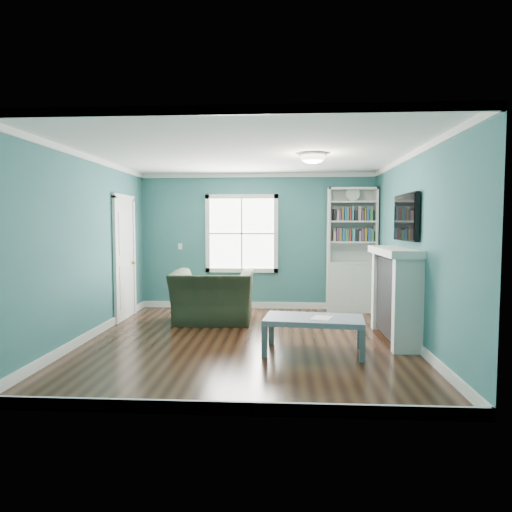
{
  "coord_description": "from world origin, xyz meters",
  "views": [
    {
      "loc": [
        0.5,
        -6.26,
        1.63
      ],
      "look_at": [
        0.1,
        0.4,
        1.16
      ],
      "focal_mm": 32.0,
      "sensor_mm": 36.0,
      "label": 1
    }
  ],
  "objects": [
    {
      "name": "bookshelf",
      "position": [
        1.77,
        2.3,
        0.92
      ],
      "size": [
        0.9,
        0.35,
        2.31
      ],
      "color": "silver",
      "rests_on": "ground"
    },
    {
      "name": "floor",
      "position": [
        0.0,
        0.0,
        0.0
      ],
      "size": [
        5.0,
        5.0,
        0.0
      ],
      "primitive_type": "plane",
      "color": "black",
      "rests_on": "ground"
    },
    {
      "name": "fireplace",
      "position": [
        2.08,
        0.2,
        0.64
      ],
      "size": [
        0.44,
        1.58,
        1.3
      ],
      "color": "black",
      "rests_on": "ground"
    },
    {
      "name": "window",
      "position": [
        -0.3,
        2.49,
        1.45
      ],
      "size": [
        1.4,
        0.06,
        1.5
      ],
      "color": "white",
      "rests_on": "room_walls"
    },
    {
      "name": "tv",
      "position": [
        2.2,
        0.2,
        1.72
      ],
      "size": [
        0.06,
        1.1,
        0.65
      ],
      "primitive_type": "cube",
      "color": "black",
      "rests_on": "fireplace"
    },
    {
      "name": "ceiling_fixture",
      "position": [
        0.9,
        0.1,
        2.55
      ],
      "size": [
        0.38,
        0.38,
        0.15
      ],
      "color": "white",
      "rests_on": "room_walls"
    },
    {
      "name": "coffee_table",
      "position": [
        0.89,
        -0.51,
        0.39
      ],
      "size": [
        1.31,
        0.81,
        0.45
      ],
      "rotation": [
        0.0,
        0.0,
        -0.11
      ],
      "color": "#525D63",
      "rests_on": "ground"
    },
    {
      "name": "trim",
      "position": [
        0.0,
        0.0,
        1.24
      ],
      "size": [
        4.5,
        5.0,
        2.6
      ],
      "color": "white",
      "rests_on": "ground"
    },
    {
      "name": "paper_sheet",
      "position": [
        0.99,
        -0.55,
        0.45
      ],
      "size": [
        0.32,
        0.35,
        0.0
      ],
      "primitive_type": "cube",
      "rotation": [
        0.0,
        0.0,
        -0.35
      ],
      "color": "white",
      "rests_on": "coffee_table"
    },
    {
      "name": "door",
      "position": [
        -2.22,
        1.4,
        1.07
      ],
      "size": [
        0.12,
        0.98,
        2.17
      ],
      "color": "silver",
      "rests_on": "ground"
    },
    {
      "name": "light_switch",
      "position": [
        -1.5,
        2.48,
        1.2
      ],
      "size": [
        0.08,
        0.01,
        0.12
      ],
      "primitive_type": "cube",
      "color": "white",
      "rests_on": "room_walls"
    },
    {
      "name": "recliner",
      "position": [
        -0.66,
        1.2,
        0.57
      ],
      "size": [
        1.33,
        0.88,
        1.15
      ],
      "primitive_type": "imported",
      "rotation": [
        0.0,
        0.0,
        -3.12
      ],
      "color": "#232C1B",
      "rests_on": "ground"
    },
    {
      "name": "room_walls",
      "position": [
        0.0,
        0.0,
        1.58
      ],
      "size": [
        5.0,
        5.0,
        5.0
      ],
      "color": "#2E6367",
      "rests_on": "ground"
    }
  ]
}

